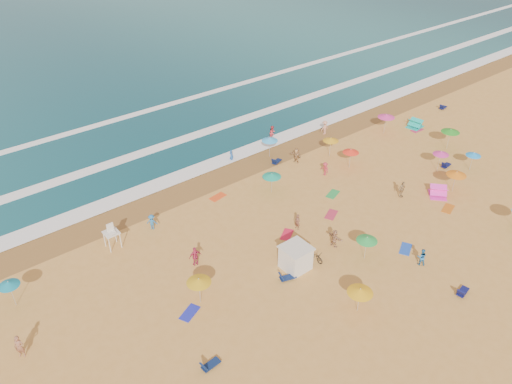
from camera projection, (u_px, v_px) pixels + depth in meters
ground at (296, 236)px, 43.94m from camera, size 220.00×220.00×0.00m
ocean at (10, 30)px, 98.75m from camera, size 220.00×140.00×0.18m
wet_sand at (216, 178)px, 52.09m from camera, size 220.00×220.00×0.00m
surf_foam at (172, 146)px, 57.80m from camera, size 200.00×18.70×0.05m
cabana at (296, 258)px, 39.98m from camera, size 2.00×2.00×2.00m
cabana_roof at (296, 248)px, 39.40m from camera, size 2.20×2.20×0.12m
bicycle at (315, 255)px, 41.07m from camera, size 0.67×1.79×0.93m
lifeguard_stand at (112, 237)px, 42.14m from camera, size 1.20×1.20×2.10m
beach_umbrellas at (344, 201)px, 44.72m from camera, size 54.12×30.42×0.74m
loungers at (372, 225)px, 45.01m from camera, size 58.70×24.87×0.34m
towels at (322, 239)px, 43.65m from camera, size 43.14×21.90×0.03m
popup_tents at (426, 152)px, 55.50m from camera, size 13.42×13.05×1.20m
beachgoers at (255, 201)px, 47.09m from camera, size 46.50×25.73×2.05m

